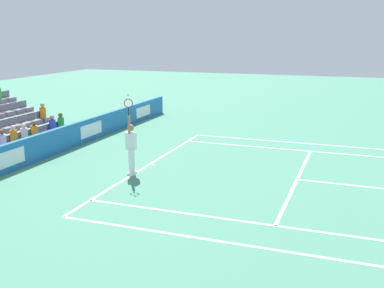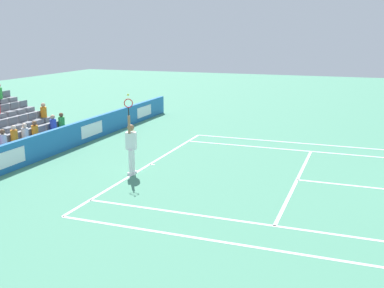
# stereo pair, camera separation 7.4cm
# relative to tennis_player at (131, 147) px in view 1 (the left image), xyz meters

# --- Properties ---
(line_baseline) EXTENTS (10.97, 0.10, 0.01)m
(line_baseline) POSITION_rel_tennis_player_xyz_m (-1.34, 0.05, -0.99)
(line_baseline) COLOR white
(line_baseline) RESTS_ON ground
(line_service) EXTENTS (8.23, 0.10, 0.01)m
(line_service) POSITION_rel_tennis_player_xyz_m (-1.34, 5.54, -0.99)
(line_service) COLOR white
(line_service) RESTS_ON ground
(line_singles_sideline_left) EXTENTS (0.10, 11.89, 0.01)m
(line_singles_sideline_left) POSITION_rel_tennis_player_xyz_m (2.78, 5.99, -0.99)
(line_singles_sideline_left) COLOR white
(line_singles_sideline_left) RESTS_ON ground
(line_singles_sideline_right) EXTENTS (0.10, 11.89, 0.01)m
(line_singles_sideline_right) POSITION_rel_tennis_player_xyz_m (-5.45, 5.99, -0.99)
(line_singles_sideline_right) COLOR white
(line_singles_sideline_right) RESTS_ON ground
(line_doubles_sideline_left) EXTENTS (0.10, 11.89, 0.01)m
(line_doubles_sideline_left) POSITION_rel_tennis_player_xyz_m (4.15, 5.99, -0.99)
(line_doubles_sideline_left) COLOR white
(line_doubles_sideline_left) RESTS_ON ground
(line_doubles_sideline_right) EXTENTS (0.10, 11.89, 0.01)m
(line_doubles_sideline_right) POSITION_rel_tennis_player_xyz_m (-6.82, 5.99, -0.99)
(line_doubles_sideline_right) COLOR white
(line_doubles_sideline_right) RESTS_ON ground
(line_centre_mark) EXTENTS (0.10, 0.20, 0.01)m
(line_centre_mark) POSITION_rel_tennis_player_xyz_m (-1.34, 0.15, -0.99)
(line_centre_mark) COLOR white
(line_centre_mark) RESTS_ON ground
(sponsor_barrier) EXTENTS (21.79, 0.22, 1.02)m
(sponsor_barrier) POSITION_rel_tennis_player_xyz_m (-1.34, -4.26, -0.48)
(sponsor_barrier) COLOR #1E66AD
(sponsor_barrier) RESTS_ON ground
(tennis_player) EXTENTS (0.54, 0.41, 2.85)m
(tennis_player) POSITION_rel_tennis_player_xyz_m (0.00, 0.00, 0.00)
(tennis_player) COLOR white
(tennis_player) RESTS_ON ground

